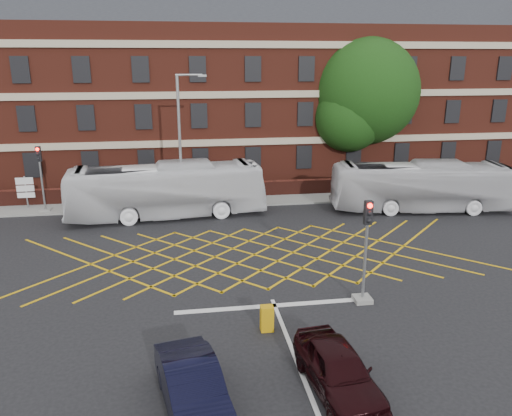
{
  "coord_description": "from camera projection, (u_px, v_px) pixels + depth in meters",
  "views": [
    {
      "loc": [
        -3.48,
        -21.22,
        9.51
      ],
      "look_at": [
        0.01,
        1.5,
        2.62
      ],
      "focal_mm": 35.0,
      "sensor_mm": 36.0,
      "label": 1
    }
  ],
  "objects": [
    {
      "name": "stop_line",
      "position": [
        275.0,
        306.0,
        20.01
      ],
      "size": [
        8.0,
        0.3,
        0.02
      ],
      "primitive_type": "cube",
      "color": "silver",
      "rests_on": "ground"
    },
    {
      "name": "traffic_light_far",
      "position": [
        42.0,
        186.0,
        31.77
      ],
      "size": [
        0.7,
        0.7,
        4.27
      ],
      "color": "slate",
      "rests_on": "ground"
    },
    {
      "name": "bus_right",
      "position": [
        421.0,
        186.0,
        32.2
      ],
      "size": [
        11.78,
        4.31,
        3.21
      ],
      "primitive_type": "imported",
      "rotation": [
        0.0,
        0.0,
        1.43
      ],
      "color": "silver",
      "rests_on": "ground"
    },
    {
      "name": "centre_line",
      "position": [
        318.0,
        415.0,
        13.86
      ],
      "size": [
        0.15,
        14.0,
        0.02
      ],
      "primitive_type": "cube",
      "color": "silver",
      "rests_on": "ground"
    },
    {
      "name": "utility_cabinet",
      "position": [
        267.0,
        318.0,
        18.07
      ],
      "size": [
        0.46,
        0.36,
        0.97
      ],
      "primitive_type": "cube",
      "color": "#C38E0B",
      "rests_on": "ground"
    },
    {
      "name": "victorian_building",
      "position": [
        222.0,
        80.0,
        41.94
      ],
      "size": [
        51.0,
        12.17,
        20.4
      ],
      "color": "maroon",
      "rests_on": "ground"
    },
    {
      "name": "direction_signs",
      "position": [
        25.0,
        189.0,
        32.54
      ],
      "size": [
        1.1,
        0.16,
        2.2
      ],
      "color": "gray",
      "rests_on": "ground"
    },
    {
      "name": "ground",
      "position": [
        261.0,
        271.0,
        23.33
      ],
      "size": [
        120.0,
        120.0,
        0.0
      ],
      "primitive_type": "plane",
      "color": "black",
      "rests_on": "ground"
    },
    {
      "name": "bus_left",
      "position": [
        167.0,
        190.0,
        30.9
      ],
      "size": [
        12.36,
        3.84,
        3.39
      ],
      "primitive_type": "imported",
      "rotation": [
        0.0,
        0.0,
        1.65
      ],
      "color": "silver",
      "rests_on": "ground"
    },
    {
      "name": "far_pavement",
      "position": [
        233.0,
        200.0,
        34.68
      ],
      "size": [
        60.0,
        3.0,
        0.12
      ],
      "primitive_type": "cube",
      "color": "slate",
      "rests_on": "ground"
    },
    {
      "name": "street_lamp",
      "position": [
        182.0,
        168.0,
        31.22
      ],
      "size": [
        2.25,
        1.0,
        8.66
      ],
      "color": "slate",
      "rests_on": "ground"
    },
    {
      "name": "car_maroon",
      "position": [
        338.0,
        369.0,
        14.73
      ],
      "size": [
        2.12,
        4.33,
        1.42
      ],
      "primitive_type": "imported",
      "rotation": [
        0.0,
        0.0,
        0.11
      ],
      "color": "black",
      "rests_on": "ground"
    },
    {
      "name": "deciduous_tree",
      "position": [
        365.0,
        99.0,
        38.94
      ],
      "size": [
        8.32,
        8.27,
        11.21
      ],
      "color": "black",
      "rests_on": "ground"
    },
    {
      "name": "traffic_light_near",
      "position": [
        365.0,
        261.0,
        19.87
      ],
      "size": [
        0.7,
        0.7,
        4.27
      ],
      "color": "slate",
      "rests_on": "ground"
    },
    {
      "name": "car_navy",
      "position": [
        193.0,
        389.0,
        13.85
      ],
      "size": [
        2.33,
        4.59,
        1.44
      ],
      "primitive_type": "imported",
      "rotation": [
        0.0,
        0.0,
        0.19
      ],
      "color": "black",
      "rests_on": "ground"
    },
    {
      "name": "boundary_wall",
      "position": [
        231.0,
        190.0,
        35.48
      ],
      "size": [
        56.0,
        0.5,
        1.1
      ],
      "primitive_type": "cube",
      "color": "#451912",
      "rests_on": "ground"
    },
    {
      "name": "box_junction_hatching",
      "position": [
        254.0,
        255.0,
        25.22
      ],
      "size": [
        8.22,
        8.22,
        0.02
      ],
      "primitive_type": "cube",
      "rotation": [
        0.0,
        0.0,
        0.79
      ],
      "color": "#CC990C",
      "rests_on": "ground"
    }
  ]
}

